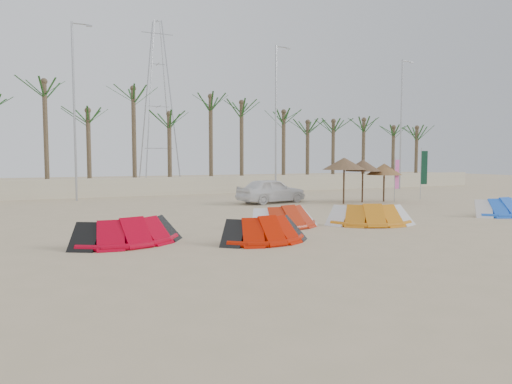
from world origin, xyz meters
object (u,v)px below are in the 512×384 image
kite_red_left (127,230)px  parasol_left (344,164)px  kite_blue (496,206)px  parasol_right (363,166)px  kite_orange (366,214)px  kite_red_mid (262,228)px  parasol_mid (384,169)px  car (271,191)px  kite_red_right (283,216)px

kite_red_left → parasol_left: 15.50m
kite_red_left → parasol_left: size_ratio=1.37×
kite_blue → parasol_left: (-3.31, 7.37, 1.92)m
parasol_left → parasol_right: (1.60, 0.33, -0.12)m
kite_red_left → kite_orange: 9.41m
kite_orange → kite_red_mid: bearing=-162.2°
parasol_left → parasol_mid: parasol_left is taller
parasol_mid → parasol_right: (-1.48, 0.18, 0.23)m
kite_red_mid → parasol_mid: size_ratio=1.29×
kite_blue → parasol_mid: parasol_mid is taller
car → kite_red_mid: bearing=141.5°
kite_red_left → kite_red_right: same height
parasol_right → kite_red_right: bearing=-143.2°
parasol_left → car: bearing=147.3°
kite_red_left → parasol_left: (13.45, 7.46, 1.92)m
kite_red_right → kite_orange: same height
kite_red_mid → kite_blue: (12.81, 1.59, 0.00)m
kite_red_mid → car: size_ratio=0.70×
parasol_mid → parasol_right: 1.51m
kite_red_left → kite_red_mid: same height
kite_red_left → car: size_ratio=0.86×
kite_red_right → kite_blue: (10.70, -0.98, 0.00)m
kite_orange → kite_blue: 7.35m
kite_red_left → parasol_right: parasol_right is taller
kite_red_left → car: bearing=44.7°
kite_red_right → parasol_right: bearing=36.8°
kite_red_right → parasol_right: size_ratio=1.27×
kite_red_mid → parasol_left: 13.20m
parasol_left → kite_orange: bearing=-119.3°
kite_red_left → kite_blue: same height
kite_red_mid → parasol_mid: parasol_mid is taller
kite_blue → parasol_right: (-1.71, 7.71, 1.80)m
kite_red_left → parasol_right: 17.04m
kite_red_left → kite_red_right: 6.14m
parasol_left → parasol_right: 1.63m
parasol_left → car: size_ratio=0.63×
kite_red_left → kite_blue: bearing=0.3°
kite_blue → parasol_right: size_ratio=1.22×
kite_red_right → kite_blue: size_ratio=1.04×
kite_red_left → kite_red_mid: size_ratio=1.22×
parasol_left → parasol_mid: size_ratio=1.15×
kite_red_mid → parasol_left: size_ratio=1.12×
kite_blue → car: car is taller
kite_blue → car: (-6.89, 9.67, 0.32)m
kite_orange → parasol_left: bearing=60.7°
parasol_mid → parasol_right: parasol_right is taller
kite_red_left → kite_blue: (16.76, 0.08, -0.00)m
parasol_right → car: bearing=159.2°
parasol_mid → kite_red_mid: bearing=-144.1°
kite_red_left → car: (9.87, 9.76, 0.31)m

